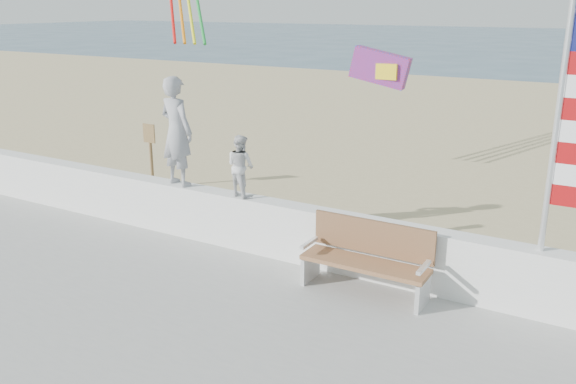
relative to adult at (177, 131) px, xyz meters
name	(u,v)px	position (x,y,z in m)	size (l,w,h in m)	color
ground	(208,319)	(2.09, -2.00, -2.01)	(220.00, 220.00, 0.00)	#324F64
sand	(422,168)	(2.09, 7.00, -1.97)	(90.00, 40.00, 0.08)	tan
seawall	(283,230)	(2.09, 0.00, -1.38)	(30.00, 0.35, 0.90)	white
adult	(177,131)	(0.00, 0.00, 0.00)	(0.68, 0.45, 1.86)	#97989C
child	(241,166)	(1.30, 0.00, -0.43)	(0.49, 0.38, 1.01)	silver
bench	(368,257)	(3.73, -0.45, -1.32)	(1.80, 0.57, 1.00)	#966641
flag	(572,101)	(6.01, 0.00, 0.98)	(0.50, 0.08, 3.50)	white
parafoil_kite	(382,68)	(3.03, 1.54, 1.07)	(1.01, 0.37, 0.68)	red
sign	(151,150)	(-2.60, 2.11, -1.07)	(0.32, 0.07, 1.46)	olive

